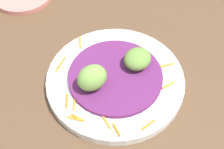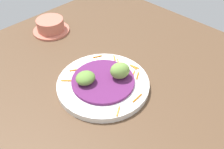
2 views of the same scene
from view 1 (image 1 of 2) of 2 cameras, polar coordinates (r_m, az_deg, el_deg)
table_surface at (r=64.89cm, az=-2.42°, el=1.77°), size 110.00×110.00×2.00cm
main_plate at (r=60.01cm, az=0.61°, el=-1.09°), size 26.17×26.17×1.81cm
cabbage_bed at (r=58.93cm, az=0.62°, el=-0.31°), size 17.79×17.79×0.88cm
carrot_garnish at (r=56.95cm, az=-1.52°, el=-3.49°), size 19.79×21.93×0.40cm
guac_scoop_left at (r=59.06cm, az=4.64°, el=2.84°), size 6.58×6.18×3.29cm
guac_scoop_center at (r=55.29cm, az=-3.63°, el=-0.60°), size 7.01×6.62×4.76cm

